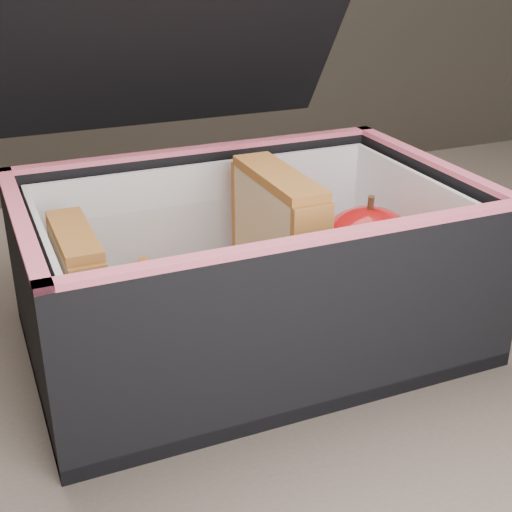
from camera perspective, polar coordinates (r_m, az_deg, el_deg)
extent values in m
cube|color=#64574B|center=(0.55, 3.47, -8.73)|extent=(1.20, 0.80, 0.03)
cube|color=#382D26|center=(1.27, 18.66, -9.04)|extent=(0.05, 0.05, 0.72)
cube|color=black|center=(0.63, -6.58, 17.05)|extent=(0.31, 0.12, 0.17)
cube|color=#CCB681|center=(0.49, -14.63, -3.48)|extent=(0.01, 0.08, 0.09)
cube|color=#B15D5C|center=(0.50, -13.78, -3.69)|extent=(0.01, 0.08, 0.08)
cube|color=#CCB681|center=(0.50, -13.02, -3.20)|extent=(0.01, 0.08, 0.09)
cube|color=brown|center=(0.48, -14.38, 1.63)|extent=(0.02, 0.08, 0.01)
cube|color=#CCB681|center=(0.52, 0.88, 0.31)|extent=(0.01, 0.10, 0.11)
cube|color=#B15D5C|center=(0.53, 1.74, 0.04)|extent=(0.01, 0.10, 0.10)
cube|color=#CCB681|center=(0.53, 2.61, 0.61)|extent=(0.01, 0.10, 0.11)
cube|color=brown|center=(0.51, 1.83, 6.31)|extent=(0.03, 0.10, 0.01)
cylinder|color=orange|center=(0.50, -5.89, -7.41)|extent=(0.02, 0.09, 0.01)
cylinder|color=orange|center=(0.53, -7.54, -4.12)|extent=(0.01, 0.09, 0.01)
cylinder|color=orange|center=(0.51, -4.22, -3.48)|extent=(0.02, 0.09, 0.01)
cylinder|color=orange|center=(0.52, -3.78, -5.70)|extent=(0.02, 0.09, 0.01)
cylinder|color=orange|center=(0.54, -4.53, -3.33)|extent=(0.03, 0.09, 0.01)
cylinder|color=orange|center=(0.53, -8.28, -2.67)|extent=(0.02, 0.09, 0.01)
cylinder|color=orange|center=(0.53, -6.31, -5.47)|extent=(0.02, 0.09, 0.01)
cylinder|color=orange|center=(0.49, -6.26, -6.26)|extent=(0.03, 0.09, 0.01)
cube|color=white|center=(0.58, 7.71, -3.32)|extent=(0.09, 0.10, 0.01)
ellipsoid|color=maroon|center=(0.56, 8.89, 0.17)|extent=(0.11, 0.11, 0.07)
cylinder|color=#422A17|center=(0.54, 9.17, 4.14)|extent=(0.01, 0.01, 0.01)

